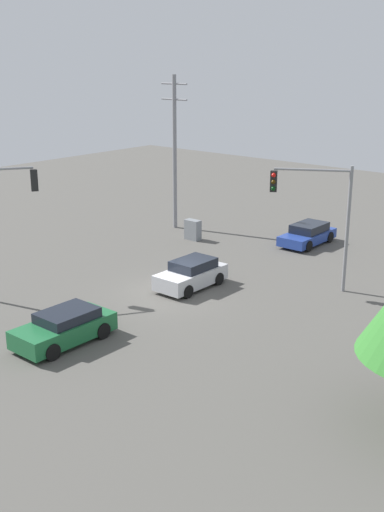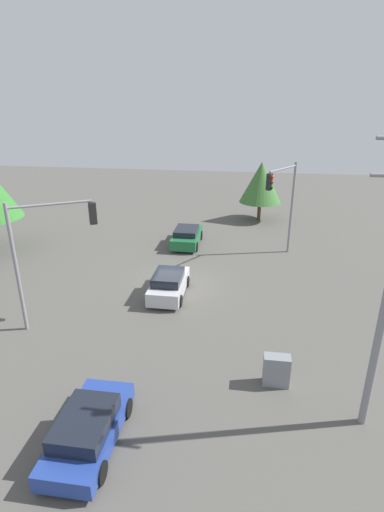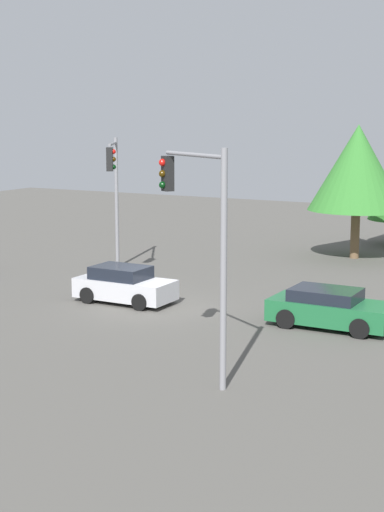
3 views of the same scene
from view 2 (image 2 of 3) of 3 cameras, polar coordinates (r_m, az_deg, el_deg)
name	(u,v)px [view 2 (image 2 of 3)]	position (r m, az deg, el deg)	size (l,w,h in m)	color
ground_plane	(176,285)	(24.56, -2.37, -4.18)	(80.00, 80.00, 0.00)	#54514C
sedan_blue	(88,429)	(14.68, -14.63, -22.77)	(1.98, 4.32, 1.33)	#233D93
sedan_silver	(169,284)	(23.09, -3.34, -4.03)	(1.92, 4.02, 1.47)	silver
sedan_green	(187,236)	(30.94, -0.74, 2.85)	(2.05, 4.32, 1.39)	#1E6638
traffic_signal_main	(284,196)	(28.13, 12.99, 8.40)	(2.13, 3.11, 6.60)	gray
traffic_signal_cross	(47,242)	(20.00, -20.02, 1.91)	(3.54, 2.22, 6.44)	gray
electrical_cabinet	(276,370)	(16.84, 11.96, -15.69)	(1.05, 0.55, 1.32)	gray
tree_right	(261,182)	(37.19, 9.82, 10.35)	(3.78, 3.78, 5.37)	#4C3823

